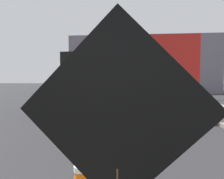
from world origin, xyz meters
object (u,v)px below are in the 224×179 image
at_px(roadwork_sign, 118,116).
at_px(traffic_cone_near_sign, 80,172).
at_px(box_truck, 160,76).
at_px(traffic_cone_mid_lane, 84,129).
at_px(highway_guide_sign, 178,58).
at_px(pickup_car, 70,97).
at_px(arrow_board_trailer, 82,114).

height_order(roadwork_sign, traffic_cone_near_sign, roadwork_sign).
relative_size(box_truck, traffic_cone_mid_lane, 9.35).
bearing_deg(traffic_cone_near_sign, roadwork_sign, -62.85).
height_order(highway_guide_sign, traffic_cone_mid_lane, highway_guide_sign).
distance_m(box_truck, highway_guide_sign, 6.08).
height_order(roadwork_sign, pickup_car, roadwork_sign).
distance_m(roadwork_sign, pickup_car, 9.44).
relative_size(box_truck, highway_guide_sign, 1.41).
relative_size(roadwork_sign, highway_guide_sign, 0.47).
bearing_deg(arrow_board_trailer, highway_guide_sign, 60.08).
distance_m(box_truck, pickup_car, 5.23).
xyz_separation_m(arrow_board_trailer, traffic_cone_near_sign, (0.96, -4.03, -0.11)).
height_order(arrow_board_trailer, pickup_car, arrow_board_trailer).
bearing_deg(pickup_car, box_truck, 10.78).
relative_size(pickup_car, highway_guide_sign, 0.97).
bearing_deg(roadwork_sign, arrow_board_trailer, 106.84).
xyz_separation_m(roadwork_sign, highway_guide_sign, (4.13, 15.22, 1.95)).
relative_size(roadwork_sign, traffic_cone_mid_lane, 3.09).
xyz_separation_m(highway_guide_sign, traffic_cone_mid_lane, (-5.27, -11.58, -3.05)).
xyz_separation_m(box_truck, highway_guide_sign, (2.31, 5.41, 1.54)).
height_order(box_truck, highway_guide_sign, highway_guide_sign).
relative_size(roadwork_sign, pickup_car, 0.48).
bearing_deg(pickup_car, highway_guide_sign, 41.04).
distance_m(arrow_board_trailer, traffic_cone_mid_lane, 1.70).
height_order(box_truck, traffic_cone_mid_lane, box_truck).
distance_m(arrow_board_trailer, traffic_cone_near_sign, 4.15).
distance_m(roadwork_sign, highway_guide_sign, 15.89).
bearing_deg(box_truck, traffic_cone_mid_lane, -115.71).
xyz_separation_m(roadwork_sign, box_truck, (1.82, 9.81, 0.42)).
distance_m(arrow_board_trailer, highway_guide_sign, 11.84).
bearing_deg(arrow_board_trailer, traffic_cone_mid_lane, -74.63).
height_order(arrow_board_trailer, highway_guide_sign, highway_guide_sign).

